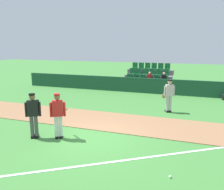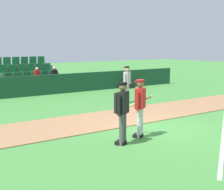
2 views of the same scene
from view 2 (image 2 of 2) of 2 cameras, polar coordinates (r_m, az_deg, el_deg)
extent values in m
plane|color=#42843A|center=(11.44, 7.43, -5.69)|extent=(80.00, 80.00, 0.00)
cube|color=#9E704C|center=(13.04, 0.97, -3.79)|extent=(28.00, 2.73, 0.03)
cube|color=#19472D|center=(19.15, -12.02, 1.61)|extent=(20.00, 0.16, 1.12)
cube|color=slate|center=(20.92, -14.05, 0.97)|extent=(3.90, 2.95, 0.30)
cube|color=slate|center=(20.10, -13.19, 1.71)|extent=(3.80, 0.85, 0.40)
cube|color=#196033|center=(19.50, -16.83, 2.11)|extent=(0.44, 0.40, 0.08)
cube|color=#196033|center=(19.68, -17.07, 2.89)|extent=(0.44, 0.08, 0.50)
cube|color=#196033|center=(19.68, -15.32, 2.23)|extent=(0.44, 0.40, 0.08)
cube|color=#196033|center=(19.86, -15.57, 3.00)|extent=(0.44, 0.08, 0.50)
cube|color=#196033|center=(19.88, -13.84, 2.34)|extent=(0.44, 0.40, 0.08)
cube|color=#196033|center=(20.06, -14.10, 3.10)|extent=(0.44, 0.08, 0.50)
cube|color=#196033|center=(20.09, -12.38, 2.45)|extent=(0.44, 0.40, 0.08)
cube|color=#196033|center=(20.26, -12.65, 3.20)|extent=(0.44, 0.08, 0.50)
cube|color=red|center=(20.10, -12.46, 3.31)|extent=(0.32, 0.22, 0.52)
sphere|color=tan|center=(20.08, -12.50, 4.31)|extent=(0.20, 0.20, 0.20)
cube|color=#196033|center=(20.31, -10.96, 2.56)|extent=(0.44, 0.40, 0.08)
cube|color=#196033|center=(20.49, -11.23, 3.30)|extent=(0.44, 0.08, 0.50)
cube|color=#196033|center=(20.54, -9.56, 2.66)|extent=(0.44, 0.40, 0.08)
cube|color=#196033|center=(20.72, -9.85, 3.39)|extent=(0.44, 0.08, 0.50)
cube|color=black|center=(20.56, -9.64, 3.50)|extent=(0.32, 0.22, 0.52)
sphere|color=beige|center=(20.53, -9.67, 4.47)|extent=(0.20, 0.20, 0.20)
cube|color=slate|center=(20.84, -14.13, 3.02)|extent=(3.80, 0.85, 0.40)
cube|color=#196033|center=(20.26, -17.67, 3.44)|extent=(0.44, 0.40, 0.08)
cube|color=#196033|center=(20.46, -17.89, 4.17)|extent=(0.44, 0.08, 0.50)
cube|color=#196033|center=(20.44, -16.20, 3.54)|extent=(0.44, 0.40, 0.08)
cube|color=#196033|center=(20.63, -16.43, 4.27)|extent=(0.44, 0.08, 0.50)
cube|color=#196033|center=(20.63, -14.76, 3.64)|extent=(0.44, 0.40, 0.08)
cube|color=#196033|center=(20.82, -15.00, 4.36)|extent=(0.44, 0.08, 0.50)
cube|color=#196033|center=(20.83, -13.35, 3.73)|extent=(0.44, 0.40, 0.08)
cube|color=#196033|center=(21.02, -13.60, 4.45)|extent=(0.44, 0.08, 0.50)
cube|color=#196033|center=(21.05, -11.96, 3.82)|extent=(0.44, 0.40, 0.08)
cube|color=#196033|center=(21.23, -12.22, 4.53)|extent=(0.44, 0.08, 0.50)
cube|color=#196033|center=(21.27, -10.60, 3.91)|extent=(0.44, 0.40, 0.08)
cube|color=#196033|center=(21.45, -10.87, 4.61)|extent=(0.44, 0.08, 0.50)
cube|color=slate|center=(21.60, -15.00, 4.23)|extent=(3.80, 0.85, 0.40)
cube|color=#196033|center=(21.21, -17.02, 4.75)|extent=(0.44, 0.40, 0.08)
cube|color=#196033|center=(21.41, -17.24, 5.45)|extent=(0.44, 0.08, 0.50)
cube|color=#196033|center=(21.40, -15.62, 4.84)|extent=(0.44, 0.40, 0.08)
cube|color=#196033|center=(21.59, -15.85, 5.53)|extent=(0.44, 0.08, 0.50)
cube|color=#196033|center=(21.59, -14.25, 4.92)|extent=(0.44, 0.40, 0.08)
cube|color=#196033|center=(21.78, -14.48, 5.60)|extent=(0.44, 0.08, 0.50)
cube|color=#196033|center=(21.80, -12.90, 5.00)|extent=(0.44, 0.40, 0.08)
cube|color=#196033|center=(21.99, -13.14, 5.67)|extent=(0.44, 0.08, 0.50)
cube|color=#196033|center=(22.02, -11.57, 5.07)|extent=(0.44, 0.40, 0.08)
cube|color=#196033|center=(22.21, -11.83, 5.74)|extent=(0.44, 0.08, 0.50)
cylinder|color=silver|center=(10.21, 4.58, -4.78)|extent=(0.14, 0.14, 0.90)
cylinder|color=silver|center=(10.35, 4.87, -4.59)|extent=(0.14, 0.14, 0.90)
cube|color=black|center=(10.32, 4.24, -6.91)|extent=(0.24, 0.28, 0.10)
cube|color=black|center=(10.47, 4.53, -6.69)|extent=(0.24, 0.28, 0.10)
cube|color=red|center=(10.14, 4.78, -0.55)|extent=(0.46, 0.40, 0.60)
cylinder|color=red|center=(9.91, 4.32, -1.04)|extent=(0.09, 0.09, 0.55)
cylinder|color=red|center=(10.38, 5.21, -0.62)|extent=(0.09, 0.09, 0.55)
sphere|color=brown|center=(10.08, 4.81, 1.87)|extent=(0.22, 0.22, 0.22)
cylinder|color=#B21919|center=(10.07, 4.82, 2.43)|extent=(0.23, 0.23, 0.06)
cube|color=#B21919|center=(10.10, 4.28, 2.29)|extent=(0.22, 0.20, 0.02)
cylinder|color=tan|center=(10.43, 4.68, -1.13)|extent=(0.63, 0.57, 0.41)
cylinder|color=#4C4C4C|center=(9.44, 1.62, -5.85)|extent=(0.14, 0.14, 0.90)
cylinder|color=#4C4C4C|center=(9.58, 2.01, -5.63)|extent=(0.14, 0.14, 0.90)
cube|color=black|center=(9.57, 1.28, -8.13)|extent=(0.23, 0.29, 0.10)
cube|color=black|center=(9.71, 1.67, -7.89)|extent=(0.23, 0.29, 0.10)
cube|color=black|center=(9.35, 1.84, -1.28)|extent=(0.46, 0.39, 0.60)
cylinder|color=black|center=(9.14, 1.21, -1.83)|extent=(0.09, 0.09, 0.55)
cylinder|color=black|center=(9.59, 2.43, -1.35)|extent=(0.09, 0.09, 0.55)
sphere|color=brown|center=(9.29, 1.85, 1.33)|extent=(0.22, 0.22, 0.22)
cylinder|color=black|center=(9.28, 1.85, 1.95)|extent=(0.23, 0.23, 0.06)
cube|color=black|center=(9.32, 1.29, 1.79)|extent=(0.22, 0.19, 0.02)
cube|color=black|center=(9.40, 1.11, -1.23)|extent=(0.42, 0.28, 0.56)
cylinder|color=#B2B2B2|center=(16.32, 2.41, 0.23)|extent=(0.14, 0.14, 0.90)
cylinder|color=#B2B2B2|center=(16.46, 2.64, 0.30)|extent=(0.14, 0.14, 0.90)
cube|color=black|center=(16.40, 2.21, -1.14)|extent=(0.23, 0.29, 0.10)
cube|color=black|center=(16.55, 2.43, -1.06)|extent=(0.23, 0.29, 0.10)
cube|color=#B2B2B2|center=(16.30, 2.54, 2.88)|extent=(0.46, 0.38, 0.60)
cylinder|color=#B2B2B2|center=(16.08, 2.19, 2.62)|extent=(0.09, 0.09, 0.55)
cylinder|color=#B2B2B2|center=(16.53, 2.88, 2.78)|extent=(0.09, 0.09, 0.55)
sphere|color=tan|center=(16.26, 2.55, 4.38)|extent=(0.22, 0.22, 0.22)
cylinder|color=black|center=(16.26, 2.55, 4.74)|extent=(0.23, 0.23, 0.06)
cube|color=black|center=(16.30, 2.23, 4.64)|extent=(0.22, 0.19, 0.02)
ellipsoid|color=brown|center=(16.11, 1.99, 1.74)|extent=(0.23, 0.20, 0.28)
cube|color=#232328|center=(21.82, 2.67, 1.59)|extent=(0.90, 0.36, 0.36)
camera|label=1|loc=(11.39, 54.15, 8.78)|focal=38.16mm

